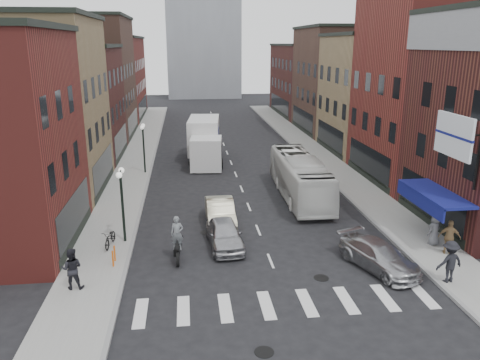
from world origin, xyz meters
name	(u,v)px	position (x,y,z in m)	size (l,w,h in m)	color
ground	(274,270)	(0.00, 0.00, 0.00)	(160.00, 160.00, 0.00)	black
sidewalk_left	(136,162)	(-8.50, 22.00, 0.07)	(3.00, 74.00, 0.15)	gray
sidewalk_right	(320,157)	(8.50, 22.00, 0.07)	(3.00, 74.00, 0.15)	gray
curb_left	(153,162)	(-7.00, 22.00, 0.00)	(0.20, 74.00, 0.16)	gray
curb_right	(304,158)	(7.00, 22.00, 0.00)	(0.20, 74.00, 0.16)	gray
crosswalk_stripes	(288,304)	(0.00, -3.00, 0.00)	(12.00, 2.20, 0.01)	silver
bldg_left_mid_a	(24,107)	(-14.99, 14.00, 6.15)	(10.30, 10.20, 12.30)	#A3865A
bldg_left_mid_b	(61,104)	(-14.99, 24.00, 5.15)	(10.30, 10.20, 10.30)	#471A19
bldg_left_far_a	(84,78)	(-14.99, 35.00, 6.65)	(10.30, 12.20, 13.30)	#503228
bldg_left_far_b	(105,78)	(-14.99, 49.00, 5.65)	(10.30, 16.20, 11.30)	maroon
bldg_right_mid_a	(437,87)	(15.00, 14.00, 7.15)	(10.30, 10.20, 14.30)	maroon
bldg_right_mid_b	(382,94)	(14.99, 24.00, 5.65)	(10.30, 10.20, 11.30)	#A3865A
bldg_right_far_a	(345,80)	(14.99, 35.00, 6.15)	(10.30, 12.20, 12.30)	#503228
bldg_right_far_b	(313,80)	(14.99, 49.00, 5.15)	(10.30, 16.20, 10.30)	#471A19
awning_blue	(432,195)	(8.93, 2.50, 2.63)	(1.80, 5.00, 0.78)	navy
billboard_sign	(455,137)	(8.59, 0.50, 6.13)	(1.52, 3.00, 3.70)	black
streetlamp_near	(122,192)	(-7.40, 4.00, 2.91)	(0.32, 1.22, 4.11)	black
streetlamp_far	(143,139)	(-7.40, 18.00, 2.91)	(0.32, 1.22, 4.11)	black
bike_rack	(114,256)	(-7.60, 1.30, 0.55)	(0.08, 0.68, 0.80)	#D8590C
box_truck	(205,142)	(-2.32, 21.55, 1.87)	(3.17, 8.91, 3.79)	silver
motorcycle_rider	(177,240)	(-4.55, 1.69, 1.07)	(0.66, 2.24, 2.29)	black
transit_bus	(300,177)	(3.77, 10.63, 1.47)	(2.46, 10.53, 2.93)	silver
sedan_left_near	(224,234)	(-2.12, 3.00, 0.72)	(1.69, 4.20, 1.43)	#ABAAAF
sedan_left_far	(220,213)	(-2.10, 6.10, 0.76)	(1.60, 4.58, 1.51)	beige
curb_car	(379,256)	(4.95, -0.40, 0.66)	(1.84, 4.52, 1.31)	#A9AAAE
parked_bicycle	(110,238)	(-8.07, 3.43, 0.60)	(0.59, 1.70, 0.89)	black
ped_left_solo	(72,269)	(-9.02, -0.89, 1.08)	(0.90, 0.52, 1.85)	black
ped_right_a	(450,262)	(7.41, -2.22, 1.12)	(1.25, 0.62, 1.93)	black
ped_right_b	(450,237)	(8.96, 0.47, 1.05)	(1.05, 0.53, 1.79)	olive
ped_right_c	(435,230)	(8.82, 1.63, 0.99)	(0.82, 0.53, 1.67)	slate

